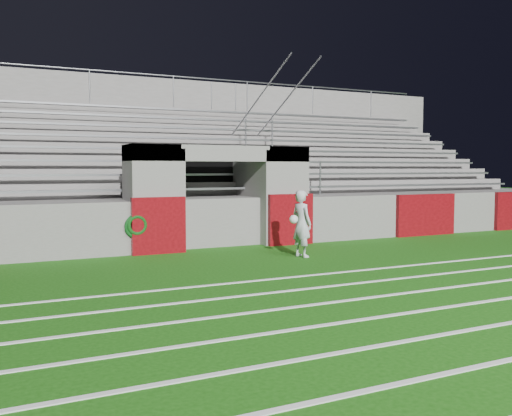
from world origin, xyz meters
TOP-DOWN VIEW (x-y plane):
  - ground at (0.00, 0.00)m, footprint 90.00×90.00m
  - field_markings at (0.00, -5.00)m, footprint 28.00×8.09m
  - stadium_structure at (0.00, 7.97)m, footprint 26.00×8.48m
  - goalkeeper_with_ball at (0.99, 1.05)m, footprint 0.65×0.62m
  - hose_coil at (-2.33, 2.93)m, footprint 0.57×0.15m

SIDE VIEW (x-z plane):
  - ground at x=0.00m, z-range 0.00..0.00m
  - field_markings at x=0.00m, z-range 0.00..0.01m
  - hose_coil at x=-2.33m, z-range 0.40..0.98m
  - goalkeeper_with_ball at x=0.99m, z-range 0.00..1.53m
  - stadium_structure at x=0.00m, z-range -1.22..4.20m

